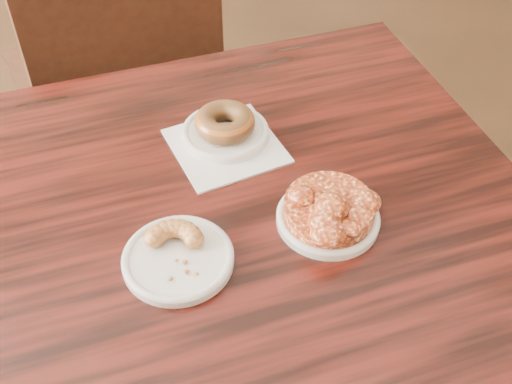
{
  "coord_description": "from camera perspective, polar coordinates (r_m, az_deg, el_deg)",
  "views": [
    {
      "loc": [
        -0.07,
        -0.8,
        1.46
      ],
      "look_at": [
        0.03,
        -0.15,
        0.8
      ],
      "focal_mm": 45.0,
      "sensor_mm": 36.0,
      "label": 1
    }
  ],
  "objects": [
    {
      "name": "floor",
      "position": [
        1.67,
        -1.84,
        -16.21
      ],
      "size": [
        5.0,
        5.0,
        0.0
      ],
      "primitive_type": "plane",
      "color": "black",
      "rests_on": "ground"
    },
    {
      "name": "cafe_table",
      "position": [
        1.27,
        -0.27,
        -13.54
      ],
      "size": [
        1.03,
        1.03,
        0.75
      ],
      "primitive_type": "cube",
      "rotation": [
        0.0,
        0.0,
        0.18
      ],
      "color": "black",
      "rests_on": "floor"
    },
    {
      "name": "chair_far",
      "position": [
        1.82,
        -12.81,
        10.09
      ],
      "size": [
        0.66,
        0.66,
        0.9
      ],
      "primitive_type": null,
      "rotation": [
        0.0,
        0.0,
        3.52
      ],
      "color": "black",
      "rests_on": "floor"
    },
    {
      "name": "napkin",
      "position": [
        1.08,
        -2.68,
        4.1
      ],
      "size": [
        0.21,
        0.21,
        0.0
      ],
      "primitive_type": "cube",
      "rotation": [
        0.0,
        0.0,
        0.3
      ],
      "color": "white",
      "rests_on": "cafe_table"
    },
    {
      "name": "plate_donut",
      "position": [
        1.1,
        -2.75,
        5.26
      ],
      "size": [
        0.15,
        0.15,
        0.01
      ],
      "primitive_type": "cylinder",
      "color": "white",
      "rests_on": "napkin"
    },
    {
      "name": "plate_cruller",
      "position": [
        0.91,
        -6.94,
        -5.97
      ],
      "size": [
        0.16,
        0.16,
        0.01
      ],
      "primitive_type": "cylinder",
      "color": "white",
      "rests_on": "cafe_table"
    },
    {
      "name": "plate_fritter",
      "position": [
        0.96,
        6.41,
        -2.35
      ],
      "size": [
        0.15,
        0.15,
        0.01
      ],
      "primitive_type": "cylinder",
      "color": "white",
      "rests_on": "cafe_table"
    },
    {
      "name": "glazed_donut",
      "position": [
        1.08,
        -2.8,
        6.24
      ],
      "size": [
        0.1,
        0.1,
        0.04
      ],
      "primitive_type": "torus",
      "color": "#995016",
      "rests_on": "plate_donut"
    },
    {
      "name": "apple_fritter",
      "position": [
        0.94,
        6.54,
        -1.21
      ],
      "size": [
        0.18,
        0.18,
        0.04
      ],
      "primitive_type": null,
      "color": "#461407",
      "rests_on": "plate_fritter"
    },
    {
      "name": "cruller_fragment",
      "position": [
        0.9,
        -7.05,
        -5.19
      ],
      "size": [
        0.1,
        0.1,
        0.03
      ],
      "primitive_type": null,
      "color": "brown",
      "rests_on": "plate_cruller"
    }
  ]
}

